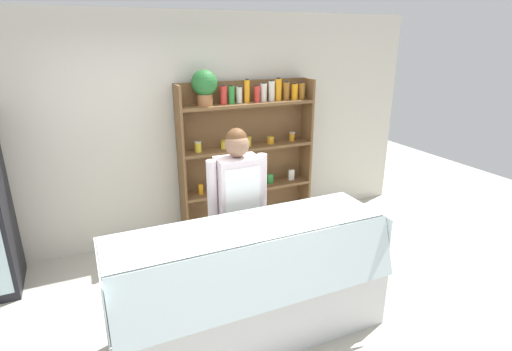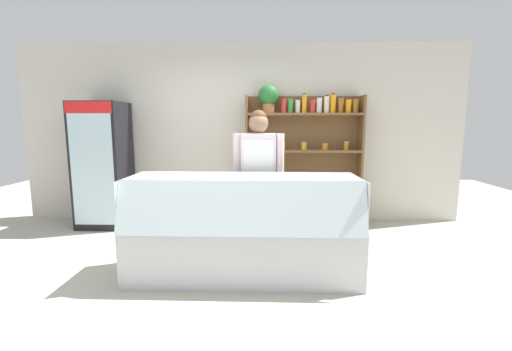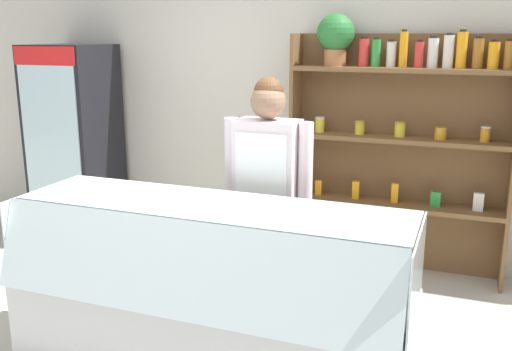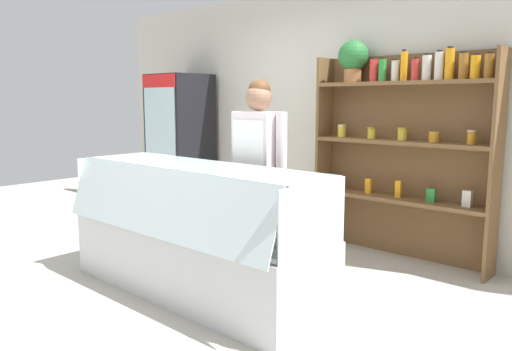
% 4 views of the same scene
% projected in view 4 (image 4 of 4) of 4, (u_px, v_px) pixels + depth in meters
% --- Properties ---
extents(ground_plane, '(12.00, 12.00, 0.00)m').
position_uv_depth(ground_plane, '(188.00, 283.00, 4.11)').
color(ground_plane, '#B7B2A3').
extents(back_wall, '(6.80, 0.10, 2.70)m').
position_uv_depth(back_wall, '(329.00, 114.00, 5.38)').
color(back_wall, beige).
rests_on(back_wall, ground).
extents(drinks_fridge, '(0.68, 0.65, 1.82)m').
position_uv_depth(drinks_fridge, '(180.00, 146.00, 6.45)').
color(drinks_fridge, black).
rests_on(drinks_fridge, ground).
extents(shelving_unit, '(1.71, 0.30, 2.07)m').
position_uv_depth(shelving_unit, '(397.00, 132.00, 4.66)').
color(shelving_unit, brown).
rests_on(shelving_unit, ground).
extents(deli_display_case, '(2.25, 0.79, 1.01)m').
position_uv_depth(deli_display_case, '(194.00, 254.00, 3.88)').
color(deli_display_case, silver).
rests_on(deli_display_case, ground).
extents(shop_clerk, '(0.58, 0.25, 1.66)m').
position_uv_depth(shop_clerk, '(258.00, 163.00, 4.12)').
color(shop_clerk, '#4C4233').
rests_on(shop_clerk, ground).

